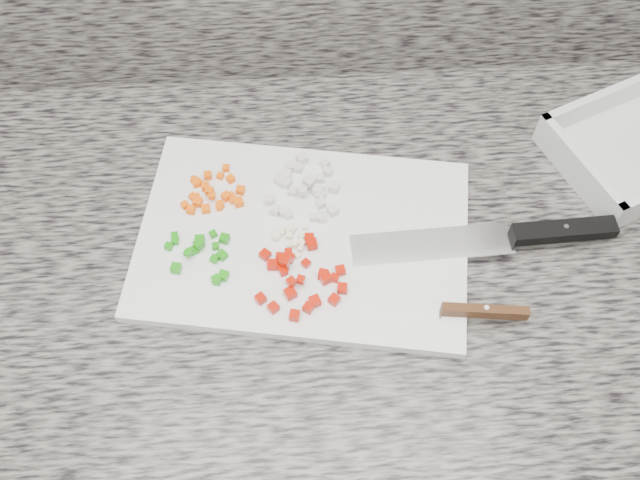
{
  "coord_description": "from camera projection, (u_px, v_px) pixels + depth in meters",
  "views": [
    {
      "loc": [
        -0.02,
        0.99,
        1.66
      ],
      "look_at": [
        0.01,
        1.43,
        0.93
      ],
      "focal_mm": 40.0,
      "sensor_mm": 36.0,
      "label": 1
    }
  ],
  "objects": [
    {
      "name": "paring_knife",
      "position": [
        463.0,
        311.0,
        0.82
      ],
      "size": [
        0.2,
        0.04,
        0.02
      ],
      "rotation": [
        0.0,
        0.0,
        -0.12
      ],
      "color": "white",
      "rests_on": "cutting_board"
    },
    {
      "name": "chef_knife",
      "position": [
        519.0,
        235.0,
        0.87
      ],
      "size": [
        0.33,
        0.05,
        0.02
      ],
      "rotation": [
        0.0,
        0.0,
        0.03
      ],
      "color": "white",
      "rests_on": "cutting_board"
    },
    {
      "name": "red_pepper_pile",
      "position": [
        301.0,
        277.0,
        0.84
      ],
      "size": [
        0.11,
        0.12,
        0.02
      ],
      "color": "#B91302",
      "rests_on": "cutting_board"
    },
    {
      "name": "carrot_pile",
      "position": [
        213.0,
        193.0,
        0.91
      ],
      "size": [
        0.08,
        0.07,
        0.02
      ],
      "color": "#FD5C05",
      "rests_on": "cutting_board"
    },
    {
      "name": "cabinet",
      "position": [
        314.0,
        379.0,
        1.29
      ],
      "size": [
        3.92,
        0.62,
        0.86
      ],
      "primitive_type": "cube",
      "color": "beige",
      "rests_on": "ground"
    },
    {
      "name": "countertop",
      "position": [
        311.0,
        256.0,
        0.9
      ],
      "size": [
        3.96,
        0.64,
        0.04
      ],
      "primitive_type": "cube",
      "color": "#656159",
      "rests_on": "cabinet"
    },
    {
      "name": "green_pepper_pile",
      "position": [
        203.0,
        254.0,
        0.86
      ],
      "size": [
        0.08,
        0.08,
        0.02
      ],
      "color": "#198A0C",
      "rests_on": "cutting_board"
    },
    {
      "name": "cutting_board",
      "position": [
        303.0,
        238.0,
        0.89
      ],
      "size": [
        0.45,
        0.34,
        0.01
      ],
      "primitive_type": "cube",
      "rotation": [
        0.0,
        0.0,
        -0.18
      ],
      "color": "white",
      "rests_on": "countertop"
    },
    {
      "name": "garlic_pile",
      "position": [
        290.0,
        237.0,
        0.88
      ],
      "size": [
        0.05,
        0.05,
        0.01
      ],
      "color": "#FAE8C1",
      "rests_on": "cutting_board"
    },
    {
      "name": "onion_pile",
      "position": [
        303.0,
        188.0,
        0.91
      ],
      "size": [
        0.1,
        0.11,
        0.02
      ],
      "color": "beige",
      "rests_on": "cutting_board"
    }
  ]
}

